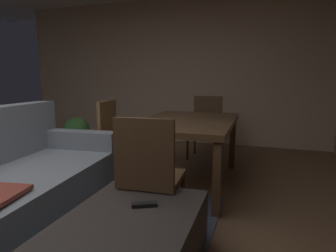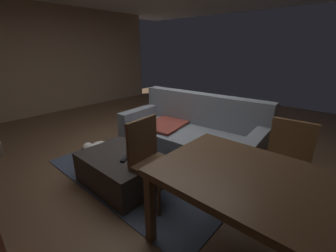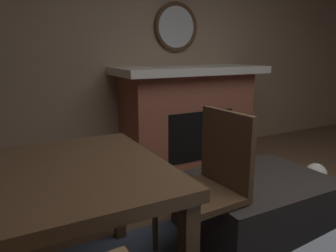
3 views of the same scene
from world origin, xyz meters
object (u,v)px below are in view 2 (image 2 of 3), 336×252
at_px(ottoman_coffee_table, 122,169).
at_px(dining_table, 258,187).
at_px(couch, 191,135).
at_px(small_dog, 95,150).
at_px(tv_remote, 125,159).
at_px(dining_chair_north, 287,159).
at_px(dining_chair_west, 150,156).

bearing_deg(ottoman_coffee_table, dining_table, 2.52).
bearing_deg(couch, small_dog, -129.14).
bearing_deg(dining_table, tv_remote, -175.97).
height_order(couch, dining_chair_north, couch).
distance_m(couch, dining_chair_west, 1.25).
bearing_deg(dining_chair_north, ottoman_coffee_table, -148.83).
bearing_deg(dining_chair_north, tv_remote, -145.75).
distance_m(ottoman_coffee_table, tv_remote, 0.25).
distance_m(tv_remote, dining_chair_west, 0.36).
relative_size(dining_table, dining_chair_west, 1.65).
height_order(tv_remote, dining_chair_west, dining_chair_west).
distance_m(dining_table, dining_chair_north, 0.91).
xyz_separation_m(dining_chair_north, dining_chair_west, (-1.15, -0.91, 0.00)).
bearing_deg(tv_remote, small_dog, 145.28).
xyz_separation_m(couch, dining_chair_north, (1.44, -0.29, 0.21)).
relative_size(ottoman_coffee_table, tv_remote, 6.22).
distance_m(ottoman_coffee_table, dining_chair_west, 0.56).
bearing_deg(small_dog, tv_remote, -8.42).
bearing_deg(small_dog, couch, 50.86).
bearing_deg(dining_chair_north, small_dog, -159.95).
bearing_deg(dining_table, dining_chair_north, 90.41).
distance_m(dining_chair_west, small_dog, 1.28).
xyz_separation_m(dining_table, dining_chair_north, (-0.01, 0.90, -0.14)).
height_order(tv_remote, dining_table, dining_table).
bearing_deg(small_dog, dining_chair_west, -1.66).
distance_m(tv_remote, small_dog, 0.95).
relative_size(couch, dining_chair_west, 2.44).
xyz_separation_m(ottoman_coffee_table, dining_table, (1.61, 0.07, 0.46)).
bearing_deg(dining_chair_north, dining_table, -89.59).
distance_m(dining_chair_north, small_dog, 2.56).
bearing_deg(dining_chair_north, couch, 168.57).
relative_size(ottoman_coffee_table, dining_chair_west, 1.07).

